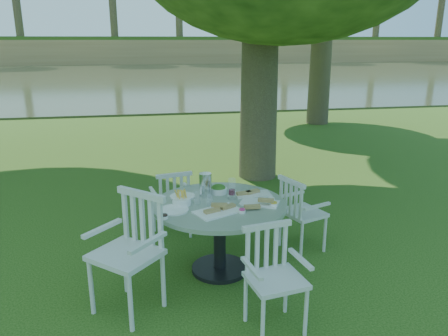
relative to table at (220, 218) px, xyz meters
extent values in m
plane|color=#1C3D0C|center=(0.18, 0.53, -0.57)|extent=(140.00, 140.00, 0.00)
cylinder|color=black|center=(0.00, 0.00, -0.55)|extent=(0.56, 0.56, 0.04)
cylinder|color=black|center=(0.00, 0.00, -0.21)|extent=(0.12, 0.12, 0.64)
cylinder|color=gray|center=(0.00, 0.00, 0.13)|extent=(1.28, 1.28, 0.04)
cylinder|color=silver|center=(1.19, 0.19, -0.36)|extent=(0.03, 0.03, 0.41)
cylinder|color=silver|center=(1.06, 0.53, -0.36)|extent=(0.03, 0.03, 0.41)
cylinder|color=silver|center=(0.88, 0.08, -0.36)|extent=(0.03, 0.03, 0.41)
cylinder|color=silver|center=(0.76, 0.42, -0.36)|extent=(0.03, 0.03, 0.41)
cube|color=silver|center=(0.97, 0.30, -0.14)|extent=(0.50, 0.52, 0.04)
cube|color=silver|center=(0.80, 0.24, 0.05)|extent=(0.18, 0.41, 0.42)
cylinder|color=silver|center=(-0.26, 1.12, -0.37)|extent=(0.03, 0.03, 0.40)
cylinder|color=silver|center=(-0.61, 1.06, -0.37)|extent=(0.03, 0.03, 0.40)
cylinder|color=silver|center=(-0.20, 0.81, -0.37)|extent=(0.03, 0.03, 0.40)
cylinder|color=silver|center=(-0.55, 0.74, -0.37)|extent=(0.03, 0.03, 0.40)
cube|color=silver|center=(-0.41, 0.93, -0.15)|extent=(0.47, 0.44, 0.04)
cube|color=silver|center=(-0.38, 0.76, 0.04)|extent=(0.41, 0.11, 0.41)
cylinder|color=silver|center=(-1.18, -0.51, -0.32)|extent=(0.04, 0.04, 0.50)
cylinder|color=silver|center=(-0.85, -0.81, -0.32)|extent=(0.04, 0.04, 0.50)
cylinder|color=silver|center=(-0.91, -0.22, -0.32)|extent=(0.04, 0.04, 0.50)
cylinder|color=silver|center=(-0.58, -0.52, -0.32)|extent=(0.04, 0.04, 0.50)
cube|color=silver|center=(-0.88, -0.51, -0.05)|extent=(0.69, 0.69, 0.04)
cube|color=silver|center=(-0.73, -0.35, 0.19)|extent=(0.40, 0.38, 0.51)
cylinder|color=silver|center=(0.12, -1.17, -0.36)|extent=(0.03, 0.03, 0.41)
cylinder|color=silver|center=(0.48, -1.11, -0.36)|extent=(0.03, 0.03, 0.41)
cylinder|color=silver|center=(0.06, -0.85, -0.36)|extent=(0.03, 0.03, 0.41)
cylinder|color=silver|center=(0.43, -0.79, -0.36)|extent=(0.03, 0.03, 0.41)
cube|color=silver|center=(0.27, -0.98, -0.14)|extent=(0.48, 0.45, 0.04)
cube|color=silver|center=(0.24, -0.80, 0.06)|extent=(0.42, 0.11, 0.42)
cube|color=white|center=(-0.06, -0.22, 0.16)|extent=(0.48, 0.40, 0.02)
cube|color=white|center=(0.38, -0.07, 0.16)|extent=(0.41, 0.35, 0.01)
cube|color=white|center=(0.37, 0.17, 0.16)|extent=(0.36, 0.20, 0.01)
cylinder|color=white|center=(-0.45, -0.11, 0.16)|extent=(0.27, 0.27, 0.01)
cylinder|color=white|center=(-0.33, 0.24, 0.16)|extent=(0.25, 0.25, 0.01)
cylinder|color=white|center=(-0.36, 0.04, 0.19)|extent=(0.18, 0.18, 0.07)
cylinder|color=white|center=(0.04, 0.29, 0.18)|extent=(0.17, 0.17, 0.06)
cylinder|color=silver|center=(-0.11, 0.21, 0.27)|extent=(0.12, 0.12, 0.24)
cylinder|color=white|center=(0.14, 0.09, 0.26)|extent=(0.08, 0.08, 0.21)
cylinder|color=white|center=(-0.21, 0.02, 0.21)|extent=(0.07, 0.07, 0.12)
cylinder|color=white|center=(-0.10, -0.06, 0.21)|extent=(0.06, 0.06, 0.11)
cylinder|color=white|center=(0.16, -0.28, 0.17)|extent=(0.06, 0.06, 0.03)
cylinder|color=white|center=(0.49, -0.17, 0.17)|extent=(0.07, 0.07, 0.03)
cylinder|color=white|center=(0.50, -0.05, 0.17)|extent=(0.07, 0.07, 0.03)
cylinder|color=white|center=(-0.54, -0.28, 0.17)|extent=(0.07, 0.07, 0.03)
cube|color=#333A22|center=(0.18, 23.53, -0.57)|extent=(100.00, 28.00, 0.12)
cube|color=#9A7848|center=(0.18, 39.03, 0.53)|extent=(100.00, 3.00, 2.20)
cube|color=#1C3D0C|center=(0.18, 46.53, 1.78)|extent=(100.00, 18.00, 0.30)
camera|label=1|loc=(-0.67, -3.86, 1.66)|focal=35.00mm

